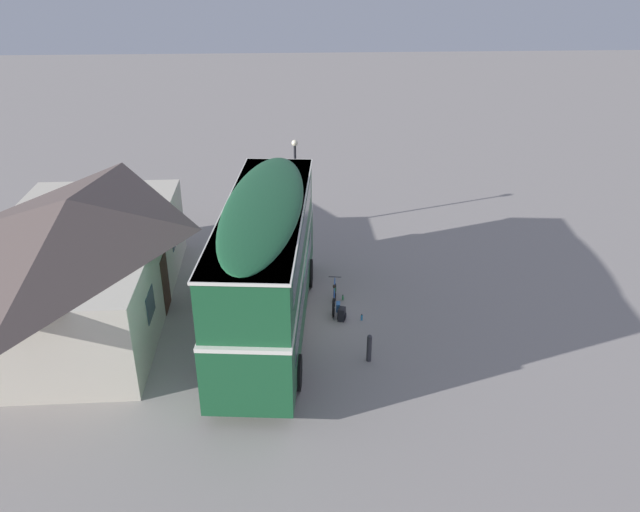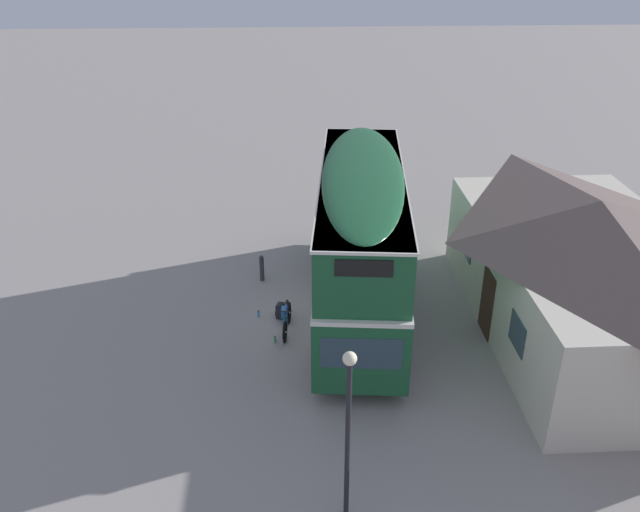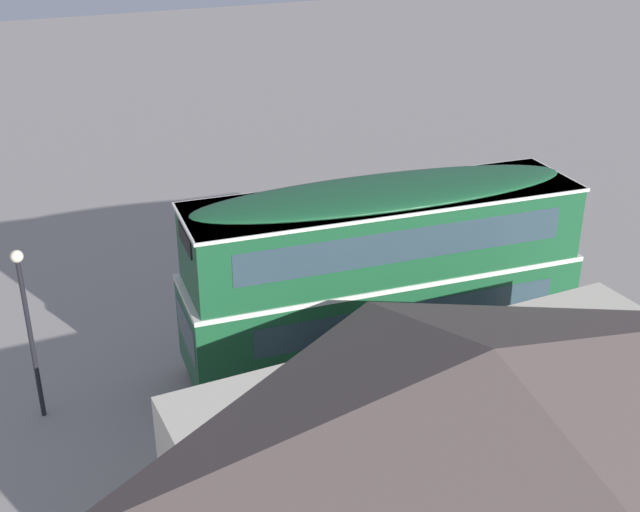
{
  "view_description": "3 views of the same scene",
  "coord_description": "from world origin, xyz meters",
  "px_view_note": "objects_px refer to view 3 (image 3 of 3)",
  "views": [
    {
      "loc": [
        -18.92,
        0.1,
        11.91
      ],
      "look_at": [
        1.3,
        -0.97,
        1.79
      ],
      "focal_mm": 35.24,
      "sensor_mm": 36.0,
      "label": 1
    },
    {
      "loc": [
        17.8,
        -1.24,
        11.52
      ],
      "look_at": [
        -0.45,
        -0.39,
        2.04
      ],
      "focal_mm": 37.41,
      "sensor_mm": 36.0,
      "label": 2
    },
    {
      "loc": [
        8.57,
        16.87,
        11.54
      ],
      "look_at": [
        0.28,
        -0.79,
        2.39
      ],
      "focal_mm": 45.99,
      "sensor_mm": 36.0,
      "label": 3
    }
  ],
  "objects_px": {
    "touring_bicycle": "(301,314)",
    "water_bottle_green_metal": "(276,322)",
    "water_bottle_blue_sports": "(314,303)",
    "kerb_bollard": "(386,276)",
    "double_decker_bus": "(383,266)",
    "backpack_on_ground": "(322,309)",
    "street_lamp": "(27,316)"
  },
  "relations": [
    {
      "from": "touring_bicycle",
      "to": "water_bottle_green_metal",
      "type": "bearing_deg",
      "value": -29.71
    },
    {
      "from": "touring_bicycle",
      "to": "water_bottle_green_metal",
      "type": "height_order",
      "value": "touring_bicycle"
    },
    {
      "from": "water_bottle_blue_sports",
      "to": "water_bottle_green_metal",
      "type": "bearing_deg",
      "value": 20.83
    },
    {
      "from": "double_decker_bus",
      "to": "touring_bicycle",
      "type": "bearing_deg",
      "value": -62.55
    },
    {
      "from": "touring_bicycle",
      "to": "water_bottle_green_metal",
      "type": "distance_m",
      "value": 0.76
    },
    {
      "from": "touring_bicycle",
      "to": "kerb_bollard",
      "type": "relative_size",
      "value": 1.8
    },
    {
      "from": "water_bottle_blue_sports",
      "to": "street_lamp",
      "type": "height_order",
      "value": "street_lamp"
    },
    {
      "from": "water_bottle_blue_sports",
      "to": "kerb_bollard",
      "type": "height_order",
      "value": "kerb_bollard"
    },
    {
      "from": "double_decker_bus",
      "to": "kerb_bollard",
      "type": "relative_size",
      "value": 10.57
    },
    {
      "from": "backpack_on_ground",
      "to": "kerb_bollard",
      "type": "distance_m",
      "value": 2.54
    },
    {
      "from": "water_bottle_green_metal",
      "to": "touring_bicycle",
      "type": "bearing_deg",
      "value": 150.29
    },
    {
      "from": "touring_bicycle",
      "to": "backpack_on_ground",
      "type": "xyz_separation_m",
      "value": [
        -0.76,
        -0.2,
        -0.1
      ]
    },
    {
      "from": "touring_bicycle",
      "to": "street_lamp",
      "type": "distance_m",
      "value": 7.61
    },
    {
      "from": "touring_bicycle",
      "to": "double_decker_bus",
      "type": "bearing_deg",
      "value": 117.45
    },
    {
      "from": "touring_bicycle",
      "to": "backpack_on_ground",
      "type": "relative_size",
      "value": 3.33
    },
    {
      "from": "water_bottle_blue_sports",
      "to": "water_bottle_green_metal",
      "type": "distance_m",
      "value": 1.53
    },
    {
      "from": "backpack_on_ground",
      "to": "water_bottle_green_metal",
      "type": "distance_m",
      "value": 1.4
    },
    {
      "from": "backpack_on_ground",
      "to": "street_lamp",
      "type": "xyz_separation_m",
      "value": [
        7.92,
        1.45,
        2.39
      ]
    },
    {
      "from": "street_lamp",
      "to": "kerb_bollard",
      "type": "distance_m",
      "value": 10.79
    },
    {
      "from": "backpack_on_ground",
      "to": "street_lamp",
      "type": "relative_size",
      "value": 0.12
    },
    {
      "from": "street_lamp",
      "to": "kerb_bollard",
      "type": "relative_size",
      "value": 4.38
    },
    {
      "from": "touring_bicycle",
      "to": "water_bottle_green_metal",
      "type": "relative_size",
      "value": 8.11
    },
    {
      "from": "double_decker_bus",
      "to": "touring_bicycle",
      "type": "height_order",
      "value": "double_decker_bus"
    },
    {
      "from": "street_lamp",
      "to": "touring_bicycle",
      "type": "bearing_deg",
      "value": -170.07
    },
    {
      "from": "kerb_bollard",
      "to": "water_bottle_blue_sports",
      "type": "bearing_deg",
      "value": -1.06
    },
    {
      "from": "double_decker_bus",
      "to": "water_bottle_green_metal",
      "type": "xyz_separation_m",
      "value": [
        1.84,
        -2.7,
        -2.54
      ]
    },
    {
      "from": "kerb_bollard",
      "to": "water_bottle_green_metal",
      "type": "bearing_deg",
      "value": 7.46
    },
    {
      "from": "double_decker_bus",
      "to": "street_lamp",
      "type": "height_order",
      "value": "double_decker_bus"
    },
    {
      "from": "water_bottle_blue_sports",
      "to": "water_bottle_green_metal",
      "type": "xyz_separation_m",
      "value": [
        1.43,
        0.54,
        -0.01
      ]
    },
    {
      "from": "backpack_on_ground",
      "to": "street_lamp",
      "type": "distance_m",
      "value": 8.4
    },
    {
      "from": "water_bottle_blue_sports",
      "to": "double_decker_bus",
      "type": "bearing_deg",
      "value": 97.18
    },
    {
      "from": "backpack_on_ground",
      "to": "double_decker_bus",
      "type": "bearing_deg",
      "value": 100.21
    }
  ]
}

